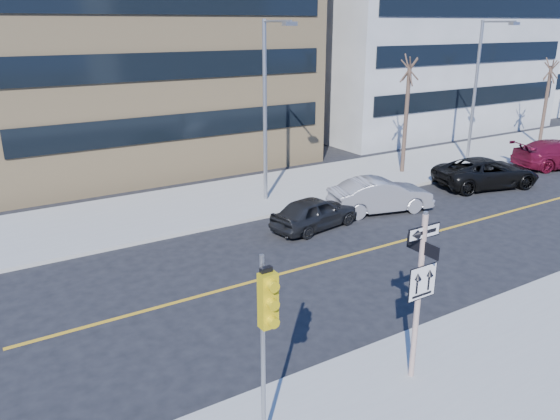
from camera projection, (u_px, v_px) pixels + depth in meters
ground at (344, 332)px, 14.85m from camera, size 120.00×120.00×0.00m
far_sidewalk at (454, 159)px, 33.47m from camera, size 66.00×6.00×0.15m
road_centerline at (502, 214)px, 24.07m from camera, size 40.00×0.14×0.01m
sign_pole at (419, 288)px, 12.04m from camera, size 0.92×0.92×4.06m
traffic_signal at (267, 316)px, 9.73m from camera, size 0.32×0.45×4.00m
parked_car_a at (315, 213)px, 22.17m from camera, size 2.22×4.15×1.34m
parked_car_b at (381, 195)px, 24.12m from camera, size 2.70×4.85×1.51m
parked_car_c at (486, 173)px, 27.81m from camera, size 3.76×5.85×1.50m
parked_car_d at (560, 154)px, 31.51m from camera, size 3.83×5.95×1.60m
streetlight_a at (268, 100)px, 23.94m from camera, size 0.55×2.25×8.00m
streetlight_b at (479, 83)px, 30.95m from camera, size 0.55×2.25×8.00m
street_tree_west at (409, 72)px, 28.63m from camera, size 1.80×1.80×6.35m
street_tree_east at (551, 72)px, 35.57m from camera, size 1.80×1.80×5.75m
building_brick at (119, 5)px, 32.99m from camera, size 18.00×18.00×18.00m
building_grey_mid at (397, 29)px, 43.69m from camera, size 20.00×16.00×15.00m
building_grey_far at (527, 23)px, 56.44m from camera, size 18.00×18.00×16.00m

